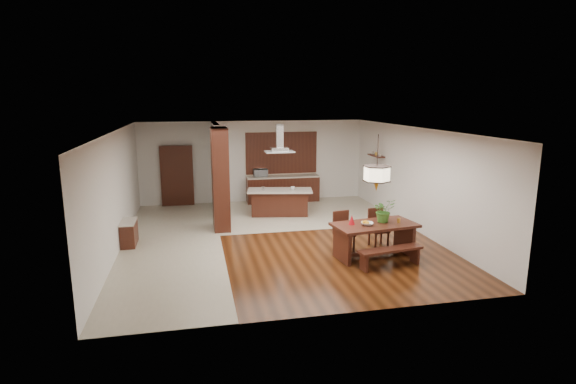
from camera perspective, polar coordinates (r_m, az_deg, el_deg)
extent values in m
plane|color=#341809|center=(12.17, -1.39, -5.83)|extent=(9.00, 9.00, 0.00)
cube|color=white|center=(11.62, -1.46, 7.93)|extent=(8.00, 9.00, 0.04)
cube|color=silver|center=(16.19, -4.36, 3.86)|extent=(8.00, 0.04, 2.90)
cube|color=silver|center=(7.56, 4.89, -5.50)|extent=(8.00, 0.04, 2.90)
cube|color=silver|center=(11.77, -20.95, 0.06)|extent=(0.04, 9.00, 2.90)
cube|color=silver|center=(13.13, 16.01, 1.55)|extent=(0.04, 9.00, 2.90)
cube|color=#C0B7A0|center=(12.00, -14.50, -6.46)|extent=(2.50, 9.00, 0.01)
cube|color=#C0B7A0|center=(14.77, 1.59, -2.61)|extent=(5.50, 4.00, 0.01)
cube|color=#3B1D0E|center=(11.62, -1.46, 7.85)|extent=(8.00, 9.00, 0.02)
cube|color=black|center=(12.81, -8.59, 1.63)|extent=(0.45, 1.00, 2.90)
cube|color=silver|center=(14.88, -9.09, 3.04)|extent=(0.18, 2.40, 2.90)
cube|color=black|center=(12.20, -19.53, -4.94)|extent=(0.37, 0.88, 0.63)
cube|color=black|center=(16.03, -13.91, 2.01)|extent=(1.10, 0.20, 2.10)
cube|color=black|center=(16.23, -0.66, 0.33)|extent=(2.60, 0.60, 0.90)
cube|color=beige|center=(16.14, -0.67, 1.98)|extent=(2.60, 0.62, 0.05)
cube|color=brown|center=(16.28, -0.86, 5.00)|extent=(2.60, 0.08, 1.50)
cube|color=black|center=(15.40, 11.07, 3.07)|extent=(0.26, 0.90, 0.04)
cube|color=black|center=(15.34, 11.13, 4.54)|extent=(0.26, 0.90, 0.04)
cube|color=black|center=(10.74, 10.95, -4.13)|extent=(2.06, 1.23, 0.06)
cube|color=black|center=(10.47, 6.88, -6.75)|extent=(0.19, 0.78, 0.74)
cube|color=black|center=(11.30, 14.55, -5.64)|extent=(0.19, 0.78, 0.74)
imported|color=#3A7125|center=(10.85, 12.06, -2.30)|extent=(0.56, 0.51, 0.57)
imported|color=beige|center=(10.57, 10.01, -3.99)|extent=(0.35, 0.35, 0.07)
cone|color=#B00C15|center=(10.55, 8.10, -3.50)|extent=(0.19, 0.19, 0.23)
cylinder|color=gold|center=(10.94, 13.88, -3.51)|extent=(0.08, 0.08, 0.11)
cube|color=black|center=(14.37, -1.07, -1.41)|extent=(1.86, 0.99, 0.79)
cube|color=beige|center=(14.24, -1.04, 0.19)|extent=(2.16, 1.25, 0.04)
imported|color=white|center=(14.22, 0.59, 0.49)|extent=(0.13, 0.13, 0.10)
imported|color=silver|center=(15.98, -3.50, 2.44)|extent=(0.49, 0.34, 0.27)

